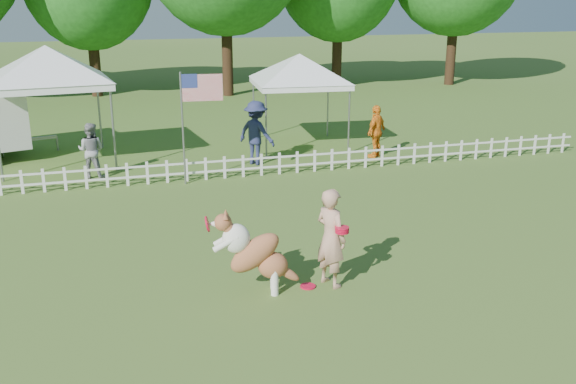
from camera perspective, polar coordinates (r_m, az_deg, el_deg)
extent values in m
plane|color=#39601E|center=(10.62, -0.05, -9.06)|extent=(120.00, 120.00, 0.00)
imported|color=tan|center=(10.64, 3.84, -4.08)|extent=(0.62, 0.73, 1.69)
cylinder|color=red|center=(10.86, 1.78, -8.37)|extent=(0.32, 0.32, 0.02)
imported|color=gray|center=(17.68, -17.10, 3.56)|extent=(0.87, 0.78, 1.47)
imported|color=#242A4E|center=(18.23, -2.84, 5.27)|extent=(1.27, 1.33, 1.82)
imported|color=orange|center=(19.20, 7.85, 5.36)|extent=(0.96, 0.86, 1.56)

